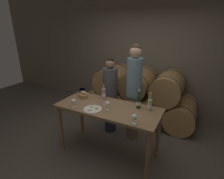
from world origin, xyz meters
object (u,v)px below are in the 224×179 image
(bread_basket, at_px, (84,95))
(person_right, at_px, (134,92))
(wine_bottle_white, at_px, (150,105))
(tasting_table, at_px, (108,113))
(wine_glass_far_left, at_px, (73,101))
(wine_bottle_red, at_px, (139,102))
(wine_glass_left, at_px, (107,104))
(person_left, at_px, (110,95))
(blue_crock, at_px, (83,91))
(wine_glass_center, at_px, (135,117))
(cheese_plate, at_px, (93,109))
(wine_bottle_rose, at_px, (104,93))

(bread_basket, bearing_deg, person_right, 33.65)
(wine_bottle_white, bearing_deg, tasting_table, -163.10)
(tasting_table, relative_size, wine_glass_far_left, 11.88)
(person_right, height_order, wine_glass_far_left, person_right)
(tasting_table, distance_m, wine_bottle_red, 0.53)
(wine_bottle_red, height_order, wine_glass_left, wine_bottle_red)
(tasting_table, height_order, bread_basket, bread_basket)
(person_left, bearing_deg, blue_crock, -134.89)
(wine_glass_far_left, distance_m, wine_glass_left, 0.55)
(tasting_table, xyz_separation_m, wine_glass_far_left, (-0.48, -0.26, 0.22))
(wine_bottle_white, bearing_deg, wine_glass_far_left, -157.76)
(person_right, xyz_separation_m, wine_bottle_red, (0.25, -0.45, 0.02))
(blue_crock, xyz_separation_m, wine_glass_far_left, (0.20, -0.51, 0.04))
(person_left, bearing_deg, tasting_table, -64.95)
(bread_basket, relative_size, wine_glass_center, 1.22)
(tasting_table, height_order, person_right, person_right)
(cheese_plate, distance_m, wine_glass_left, 0.25)
(person_right, bearing_deg, wine_bottle_red, -60.81)
(bread_basket, bearing_deg, wine_glass_left, -20.02)
(wine_bottle_red, bearing_deg, tasting_table, -157.15)
(person_left, bearing_deg, bread_basket, -117.92)
(tasting_table, relative_size, wine_glass_center, 11.88)
(person_left, bearing_deg, wine_glass_left, -64.97)
(wine_bottle_white, relative_size, blue_crock, 2.22)
(blue_crock, bearing_deg, person_left, 45.11)
(blue_crock, bearing_deg, tasting_table, -19.97)
(bread_basket, height_order, wine_glass_center, wine_glass_center)
(tasting_table, xyz_separation_m, wine_bottle_red, (0.45, 0.19, 0.22))
(wine_bottle_white, xyz_separation_m, wine_glass_left, (-0.58, -0.28, 0.00))
(wine_bottle_white, height_order, wine_glass_left, wine_bottle_white)
(person_right, height_order, blue_crock, person_right)
(wine_glass_far_left, bearing_deg, wine_bottle_red, 25.91)
(person_right, bearing_deg, wine_glass_center, -68.54)
(wine_bottle_white, bearing_deg, wine_bottle_rose, 175.78)
(person_left, height_order, cheese_plate, person_left)
(tasting_table, height_order, wine_bottle_rose, wine_bottle_rose)
(bread_basket, xyz_separation_m, wine_glass_center, (1.13, -0.42, 0.05))
(cheese_plate, xyz_separation_m, wine_glass_center, (0.72, -0.09, 0.09))
(tasting_table, xyz_separation_m, bread_basket, (-0.57, 0.13, 0.17))
(wine_bottle_white, xyz_separation_m, bread_basket, (-1.19, -0.06, -0.05))
(wine_bottle_rose, height_order, blue_crock, wine_bottle_rose)
(tasting_table, distance_m, wine_glass_center, 0.67)
(person_left, height_order, bread_basket, person_left)
(blue_crock, xyz_separation_m, cheese_plate, (0.52, -0.45, -0.05))
(wine_glass_far_left, height_order, wine_glass_left, same)
(wine_bottle_rose, distance_m, cheese_plate, 0.46)
(person_right, relative_size, cheese_plate, 6.38)
(blue_crock, relative_size, wine_glass_left, 0.92)
(person_left, distance_m, blue_crock, 0.57)
(person_right, height_order, wine_bottle_red, person_right)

